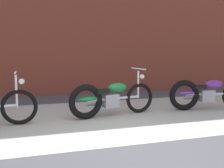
% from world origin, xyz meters
% --- Properties ---
extents(ground_plane, '(80.00, 80.00, 0.00)m').
position_xyz_m(ground_plane, '(0.00, 0.00, 0.00)').
color(ground_plane, '#47474C').
extents(sidewalk_slab, '(36.00, 3.50, 0.01)m').
position_xyz_m(sidewalk_slab, '(0.00, 1.75, 0.00)').
color(sidewalk_slab, '#B2ADA3').
rests_on(sidewalk_slab, ground).
extents(brick_building_wall, '(36.00, 0.50, 5.85)m').
position_xyz_m(brick_building_wall, '(0.00, 5.20, 2.92)').
color(brick_building_wall, brown).
rests_on(brick_building_wall, ground).
extents(motorcycle_green, '(2.00, 0.61, 1.03)m').
position_xyz_m(motorcycle_green, '(0.15, 1.77, 0.40)').
color(motorcycle_green, black).
rests_on(motorcycle_green, ground).
extents(motorcycle_purple, '(1.99, 0.68, 1.03)m').
position_xyz_m(motorcycle_purple, '(2.54, 1.74, 0.40)').
color(motorcycle_purple, black).
rests_on(motorcycle_purple, ground).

